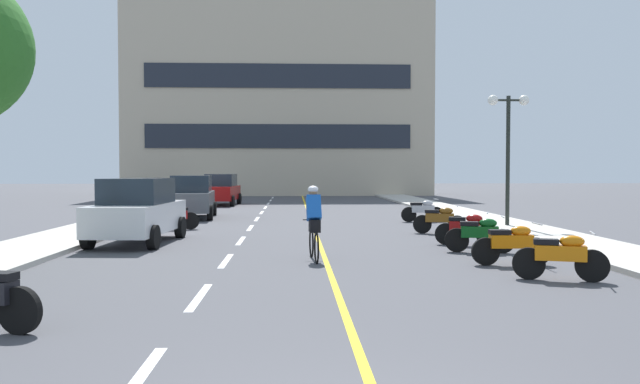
{
  "coord_description": "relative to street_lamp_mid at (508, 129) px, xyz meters",
  "views": [
    {
      "loc": [
        -0.49,
        -4.05,
        2.05
      ],
      "look_at": [
        0.44,
        17.18,
        1.3
      ],
      "focal_mm": 34.94,
      "sensor_mm": 36.0,
      "label": 1
    }
  ],
  "objects": [
    {
      "name": "motorcycle_4",
      "position": [
        -2.8,
        -4.85,
        -3.03
      ],
      "size": [
        1.63,
        0.81,
        0.92
      ],
      "color": "black",
      "rests_on": "ground"
    },
    {
      "name": "parked_car_near",
      "position": [
        -11.87,
        -3.9,
        -2.59
      ],
      "size": [
        2.15,
        4.31,
        1.82
      ],
      "color": "black",
      "rests_on": "ground"
    },
    {
      "name": "street_lamp_mid",
      "position": [
        0.0,
        0.0,
        0.0
      ],
      "size": [
        1.46,
        0.36,
        4.55
      ],
      "color": "black",
      "rests_on": "curb_right"
    },
    {
      "name": "curb_left",
      "position": [
        -14.24,
        6.57,
        -3.44
      ],
      "size": [
        2.4,
        72.0,
        0.12
      ],
      "primitive_type": "cube",
      "color": "#B7B2A8",
      "rests_on": "ground"
    },
    {
      "name": "lane_dash_8",
      "position": [
        -9.04,
        16.57,
        -3.5
      ],
      "size": [
        0.14,
        2.2,
        0.01
      ],
      "primitive_type": "cube",
      "color": "silver",
      "rests_on": "ground"
    },
    {
      "name": "lane_dash_0",
      "position": [
        -9.04,
        -15.43,
        -3.5
      ],
      "size": [
        0.14,
        2.2,
        0.01
      ],
      "primitive_type": "cube",
      "color": "silver",
      "rests_on": "ground"
    },
    {
      "name": "curb_right",
      "position": [
        0.16,
        6.57,
        -3.44
      ],
      "size": [
        2.4,
        72.0,
        0.12
      ],
      "primitive_type": "cube",
      "color": "#B7B2A8",
      "rests_on": "ground"
    },
    {
      "name": "lane_dash_10",
      "position": [
        -9.04,
        24.57,
        -3.5
      ],
      "size": [
        0.14,
        2.2,
        0.01
      ],
      "primitive_type": "cube",
      "color": "silver",
      "rests_on": "ground"
    },
    {
      "name": "lane_dash_9",
      "position": [
        -9.04,
        20.57,
        -3.5
      ],
      "size": [
        0.14,
        2.2,
        0.01
      ],
      "primitive_type": "cube",
      "color": "silver",
      "rests_on": "ground"
    },
    {
      "name": "office_building",
      "position": [
        -8.64,
        30.69,
        4.35
      ],
      "size": [
        24.78,
        6.37,
        15.71
      ],
      "color": "#BCAD93",
      "rests_on": "ground"
    },
    {
      "name": "lane_dash_2",
      "position": [
        -9.04,
        -7.43,
        -3.5
      ],
      "size": [
        0.14,
        2.2,
        0.01
      ],
      "primitive_type": "cube",
      "color": "silver",
      "rests_on": "ground"
    },
    {
      "name": "ground_plane",
      "position": [
        -7.04,
        3.57,
        -3.5
      ],
      "size": [
        140.0,
        140.0,
        0.0
      ],
      "primitive_type": "plane",
      "color": "#47474C"
    },
    {
      "name": "parked_car_far",
      "position": [
        -11.71,
        15.01,
        -2.59
      ],
      "size": [
        2.09,
        4.28,
        1.82
      ],
      "color": "black",
      "rests_on": "ground"
    },
    {
      "name": "lane_dash_1",
      "position": [
        -9.04,
        -11.43,
        -3.5
      ],
      "size": [
        0.14,
        2.2,
        0.01
      ],
      "primitive_type": "cube",
      "color": "silver",
      "rests_on": "ground"
    },
    {
      "name": "lane_dash_11",
      "position": [
        -9.04,
        28.57,
        -3.5
      ],
      "size": [
        0.14,
        2.2,
        0.01
      ],
      "primitive_type": "cube",
      "color": "silver",
      "rests_on": "ground"
    },
    {
      "name": "lane_dash_3",
      "position": [
        -9.04,
        -3.43,
        -3.5
      ],
      "size": [
        0.14,
        2.2,
        0.01
      ],
      "primitive_type": "cube",
      "color": "silver",
      "rests_on": "ground"
    },
    {
      "name": "lane_dash_7",
      "position": [
        -9.04,
        12.57,
        -3.5
      ],
      "size": [
        0.14,
        2.2,
        0.01
      ],
      "primitive_type": "cube",
      "color": "silver",
      "rests_on": "ground"
    },
    {
      "name": "lane_dash_5",
      "position": [
        -9.04,
        4.57,
        -3.5
      ],
      "size": [
        0.14,
        2.2,
        0.01
      ],
      "primitive_type": "cube",
      "color": "silver",
      "rests_on": "ground"
    },
    {
      "name": "motorcycle_2",
      "position": [
        -2.83,
        -8.38,
        -3.03
      ],
      "size": [
        1.7,
        0.6,
        0.92
      ],
      "color": "black",
      "rests_on": "ground"
    },
    {
      "name": "motorcycle_1",
      "position": [
        -2.58,
        -10.25,
        -3.03
      ],
      "size": [
        1.64,
        0.78,
        0.92
      ],
      "color": "black",
      "rests_on": "ground"
    },
    {
      "name": "lane_dash_4",
      "position": [
        -9.04,
        0.57,
        -3.5
      ],
      "size": [
        0.14,
        2.2,
        0.01
      ],
      "primitive_type": "cube",
      "color": "silver",
      "rests_on": "ground"
    },
    {
      "name": "motorcycle_3",
      "position": [
        -2.89,
        -6.31,
        -3.03
      ],
      "size": [
        1.68,
        0.65,
        0.92
      ],
      "color": "black",
      "rests_on": "ground"
    },
    {
      "name": "centre_line_yellow",
      "position": [
        -6.79,
        6.57,
        -3.5
      ],
      "size": [
        0.12,
        66.0,
        0.01
      ],
      "primitive_type": "cube",
      "color": "gold",
      "rests_on": "ground"
    },
    {
      "name": "motorcycle_6",
      "position": [
        -11.61,
        -0.06,
        -3.03
      ],
      "size": [
        1.68,
        0.65,
        0.92
      ],
      "color": "black",
      "rests_on": "ground"
    },
    {
      "name": "cyclist_rider",
      "position": [
        -7.05,
        -7.38,
        -2.61
      ],
      "size": [
        0.42,
        1.77,
        1.71
      ],
      "color": "black",
      "rests_on": "ground"
    },
    {
      "name": "lane_dash_6",
      "position": [
        -9.04,
        8.57,
        -3.5
      ],
      "size": [
        0.14,
        2.2,
        0.01
      ],
      "primitive_type": "cube",
      "color": "silver",
      "rests_on": "ground"
    },
    {
      "name": "parked_car_mid",
      "position": [
        -11.84,
        5.26,
        -2.59
      ],
      "size": [
        2.16,
        4.31,
        1.82
      ],
      "color": "black",
      "rests_on": "ground"
    },
    {
      "name": "motorcycle_7",
      "position": [
        -2.4,
        2.81,
        -3.03
      ],
      "size": [
        1.7,
        0.6,
        0.92
      ],
      "color": "black",
      "rests_on": "ground"
    },
    {
      "name": "motorcycle_5",
      "position": [
        -2.8,
        -1.74,
        -3.03
      ],
      "size": [
        1.67,
        0.69,
        0.92
      ],
      "color": "black",
      "rests_on": "ground"
    }
  ]
}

